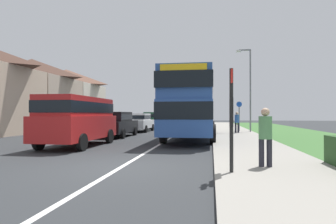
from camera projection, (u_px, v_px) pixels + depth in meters
The scene contains 14 objects.
ground_plane at pixel (121, 167), 7.98m from camera, with size 120.00×120.00×0.00m, color #2D3033.
lane_marking_centre at pixel (166, 141), 15.89m from camera, with size 0.14×60.00×0.01m, color silver.
pavement_near_side at pixel (247, 145), 13.28m from camera, with size 3.20×68.00×0.12m, color gray.
double_decker_bus at pixel (192, 104), 17.23m from camera, with size 2.80×10.76×3.70m.
parked_van_red at pixel (78, 117), 13.17m from camera, with size 2.11×5.05×2.28m.
parked_car_black at pixel (116, 123), 18.65m from camera, with size 1.95×4.44×1.64m.
parked_car_white at pixel (139, 122), 24.14m from camera, with size 1.96×4.31×1.55m.
parked_car_dark_green at pixel (154, 120), 29.64m from camera, with size 1.93×4.23×1.69m.
pedestrian_at_stop at pixel (265, 134), 7.45m from camera, with size 0.34×0.34×1.67m.
pedestrian_walking_away at pixel (237, 121), 21.02m from camera, with size 0.34×0.34×1.67m.
bus_stop_sign at pixel (231, 113), 6.75m from camera, with size 0.09×0.52×2.60m.
cycle_route_sign at pixel (239, 115), 23.08m from camera, with size 0.44×0.08×2.52m.
street_lamp_mid at pixel (249, 84), 22.20m from camera, with size 1.14×0.20×6.60m.
house_terrace_far_side at pixel (7, 92), 23.74m from camera, with size 7.37×25.71×6.77m.
Camera 1 is at (2.53, -7.70, 1.51)m, focal length 30.24 mm.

